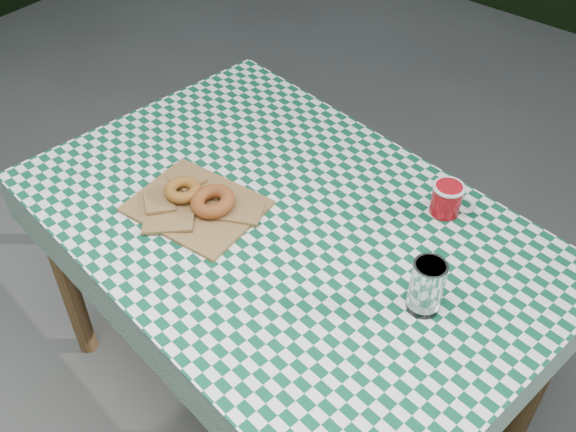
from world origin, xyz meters
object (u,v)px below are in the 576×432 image
at_px(paper_bag, 196,205).
at_px(drinking_glass, 427,287).
at_px(coffee_mug, 447,199).
at_px(table, 286,319).

height_order(paper_bag, drinking_glass, drinking_glass).
distance_m(paper_bag, coffee_mug, 0.62).
bearing_deg(coffee_mug, table, -148.18).
distance_m(table, drinking_glass, 0.60).
height_order(table, paper_bag, paper_bag).
bearing_deg(coffee_mug, paper_bag, -154.92).
xyz_separation_m(table, drinking_glass, (0.40, -0.02, 0.45)).
bearing_deg(paper_bag, table, 26.31).
relative_size(table, coffee_mug, 8.77).
xyz_separation_m(table, coffee_mug, (0.28, 0.28, 0.42)).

